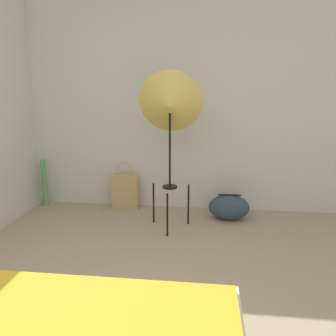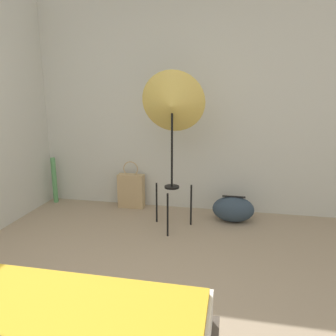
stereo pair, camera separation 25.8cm
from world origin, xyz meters
name	(u,v)px [view 1 (the left image)]	position (x,y,z in m)	size (l,w,h in m)	color
wall_back	(155,104)	(0.00, 2.62, 1.30)	(8.00, 0.05, 2.60)	beige
photo_umbrella	(170,106)	(0.25, 1.96, 1.31)	(0.66, 0.41, 1.66)	black
tote_bag	(125,191)	(-0.37, 2.47, 0.22)	(0.33, 0.13, 0.60)	tan
duffel_bag	(229,207)	(0.90, 2.26, 0.15)	(0.47, 0.29, 0.30)	#2D3D4C
paper_roll	(44,183)	(-1.42, 2.46, 0.30)	(0.06, 0.06, 0.60)	#56995B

